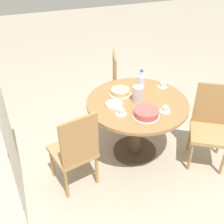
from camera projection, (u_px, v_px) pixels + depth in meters
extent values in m
plane|color=#B2A893|center=(134.00, 151.00, 3.57)|extent=(14.00, 14.00, 0.00)
cylinder|color=#473828|center=(135.00, 150.00, 3.56)|extent=(0.54, 0.54, 0.03)
cylinder|color=#473828|center=(136.00, 128.00, 3.36)|extent=(0.15, 0.15, 0.68)
cylinder|color=#9E7042|center=(137.00, 103.00, 3.16)|extent=(1.15, 1.15, 0.04)
cylinder|color=#A87A47|center=(81.00, 151.00, 3.28)|extent=(0.03, 0.03, 0.39)
cylinder|color=#A87A47|center=(52.00, 163.00, 3.12)|extent=(0.03, 0.03, 0.39)
cylinder|color=#A87A47|center=(97.00, 170.00, 3.03)|extent=(0.03, 0.03, 0.39)
cylinder|color=#A87A47|center=(66.00, 184.00, 2.87)|extent=(0.03, 0.03, 0.39)
cube|color=tan|center=(73.00, 151.00, 2.95)|extent=(0.51, 0.51, 0.04)
cube|color=#A87A47|center=(80.00, 141.00, 2.66)|extent=(0.12, 0.39, 0.52)
cylinder|color=#A87A47|center=(190.00, 157.00, 3.20)|extent=(0.03, 0.03, 0.39)
cylinder|color=#A87A47|center=(223.00, 161.00, 3.14)|extent=(0.03, 0.03, 0.39)
cylinder|color=#A87A47|center=(190.00, 137.00, 3.49)|extent=(0.03, 0.03, 0.39)
cylinder|color=#A87A47|center=(220.00, 141.00, 3.43)|extent=(0.03, 0.03, 0.39)
cube|color=tan|center=(209.00, 134.00, 3.19)|extent=(0.58, 0.58, 0.04)
cube|color=#A87A47|center=(213.00, 104.00, 3.19)|extent=(0.23, 0.35, 0.52)
cylinder|color=#A87A47|center=(142.00, 109.00, 4.01)|extent=(0.03, 0.03, 0.39)
cylinder|color=#A87A47|center=(138.00, 96.00, 4.30)|extent=(0.03, 0.03, 0.39)
cylinder|color=#A87A47|center=(116.00, 110.00, 3.99)|extent=(0.03, 0.03, 0.39)
cylinder|color=#A87A47|center=(115.00, 97.00, 4.29)|extent=(0.03, 0.03, 0.39)
cube|color=tan|center=(128.00, 90.00, 4.02)|extent=(0.52, 0.52, 0.04)
cube|color=#A87A47|center=(115.00, 72.00, 3.85)|extent=(0.39, 0.13, 0.52)
cube|color=silver|center=(4.00, 124.00, 2.42)|extent=(0.82, 0.02, 1.95)
cube|color=silver|center=(11.00, 200.00, 2.92)|extent=(0.75, 0.27, 0.04)
cube|color=#234793|center=(6.00, 166.00, 2.92)|extent=(0.34, 0.21, 0.56)
cube|color=black|center=(9.00, 199.00, 2.62)|extent=(0.34, 0.21, 0.47)
cylinder|color=silver|center=(138.00, 94.00, 3.10)|extent=(0.12, 0.12, 0.18)
cone|color=silver|center=(138.00, 86.00, 3.05)|extent=(0.11, 0.11, 0.02)
sphere|color=silver|center=(139.00, 84.00, 3.03)|extent=(0.02, 0.02, 0.02)
cylinder|color=silver|center=(141.00, 84.00, 3.25)|extent=(0.08, 0.08, 0.22)
cylinder|color=silver|center=(141.00, 73.00, 3.18)|extent=(0.04, 0.04, 0.06)
cylinder|color=#2D5184|center=(142.00, 71.00, 3.15)|extent=(0.04, 0.04, 0.01)
cylinder|color=silver|center=(146.00, 116.00, 2.91)|extent=(0.29, 0.29, 0.01)
cylinder|color=#C65651|center=(146.00, 113.00, 2.88)|extent=(0.26, 0.26, 0.07)
cylinder|color=silver|center=(120.00, 94.00, 3.27)|extent=(0.25, 0.25, 0.01)
cylinder|color=#DBB784|center=(120.00, 91.00, 3.25)|extent=(0.22, 0.22, 0.06)
cylinder|color=white|center=(121.00, 114.00, 2.94)|extent=(0.12, 0.12, 0.01)
cylinder|color=silver|center=(121.00, 111.00, 2.92)|extent=(0.07, 0.07, 0.05)
cylinder|color=white|center=(162.00, 87.00, 3.42)|extent=(0.12, 0.12, 0.01)
cylinder|color=silver|center=(163.00, 84.00, 3.40)|extent=(0.07, 0.07, 0.05)
cylinder|color=white|center=(165.00, 111.00, 2.98)|extent=(0.12, 0.12, 0.01)
cylinder|color=silver|center=(165.00, 109.00, 2.96)|extent=(0.07, 0.07, 0.05)
cylinder|color=white|center=(114.00, 105.00, 3.07)|extent=(0.19, 0.19, 0.01)
cylinder|color=white|center=(114.00, 105.00, 3.07)|extent=(0.19, 0.19, 0.01)
cylinder|color=white|center=(114.00, 104.00, 3.06)|extent=(0.19, 0.19, 0.01)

